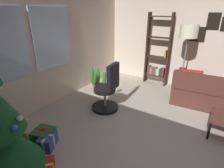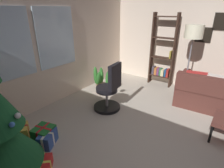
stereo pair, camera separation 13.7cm
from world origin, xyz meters
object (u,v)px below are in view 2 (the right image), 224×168
gift_box_red (42,167)px  potted_plant (101,83)px  gift_box_gold (19,134)px  office_chair (109,92)px  gift_box_blue (48,139)px  bookshelf (162,56)px  gift_box_green (44,134)px  floor_lamp (193,37)px

gift_box_red → potted_plant: size_ratio=0.58×
gift_box_gold → potted_plant: (2.18, 0.09, 0.13)m
gift_box_red → office_chair: 1.82m
gift_box_blue → gift_box_gold: bearing=115.0°
bookshelf → potted_plant: size_ratio=2.83×
gift_box_green → gift_box_blue: (-0.03, -0.12, -0.01)m
office_chair → floor_lamp: size_ratio=0.60×
gift_box_green → potted_plant: bearing=12.1°
gift_box_red → bookshelf: 3.77m
gift_box_red → gift_box_blue: (0.35, 0.37, 0.03)m
gift_box_green → bookshelf: 3.44m
gift_box_blue → floor_lamp: bearing=-22.8°
gift_box_blue → bookshelf: bookshelf is taller
gift_box_green → bookshelf: bearing=-9.7°
gift_box_green → potted_plant: potted_plant is taller
gift_box_blue → gift_box_red: bearing=-133.9°
bookshelf → gift_box_gold: bearing=165.8°
office_chair → gift_box_blue: bearing=175.0°
gift_box_green → gift_box_blue: size_ratio=0.95×
office_chair → potted_plant: bearing=50.5°
bookshelf → floor_lamp: bookshelf is taller
floor_lamp → gift_box_red: bearing=165.4°
gift_box_green → gift_box_gold: size_ratio=0.90×
potted_plant → gift_box_red: bearing=-158.7°
gift_box_gold → gift_box_blue: size_ratio=1.06×
gift_box_gold → bookshelf: size_ratio=0.21×
bookshelf → office_chair: bearing=170.5°
gift_box_red → floor_lamp: 3.64m
gift_box_red → floor_lamp: (3.27, -0.85, 1.34)m
gift_box_gold → office_chair: 1.75m
gift_box_green → bookshelf: size_ratio=0.19×
gift_box_red → floor_lamp: floor_lamp is taller
gift_box_blue → office_chair: bearing=-5.0°
floor_lamp → potted_plant: size_ratio=2.50×
gift_box_red → gift_box_blue: 0.51m
gift_box_gold → floor_lamp: floor_lamp is taller
gift_box_blue → potted_plant: (1.97, 0.54, 0.15)m
gift_box_red → floor_lamp: size_ratio=0.23×
gift_box_blue → floor_lamp: size_ratio=0.23×
gift_box_blue → office_chair: 1.45m
gift_box_gold → office_chair: office_chair is taller
gift_box_green → bookshelf: (3.32, -0.57, 0.69)m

